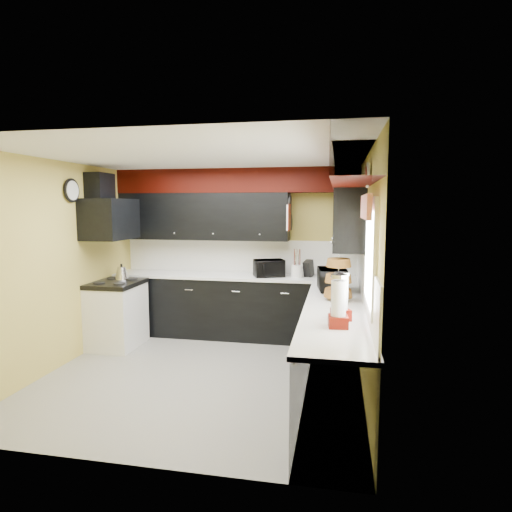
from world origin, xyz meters
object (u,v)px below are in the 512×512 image
(toaster_oven, at_px, (269,268))
(microwave, at_px, (332,280))
(utensil_crock, at_px, (297,271))
(knife_block, at_px, (309,269))
(kettle, at_px, (122,273))

(toaster_oven, height_order, microwave, microwave)
(toaster_oven, height_order, utensil_crock, toaster_oven)
(knife_block, bearing_deg, toaster_oven, -154.45)
(toaster_oven, distance_m, knife_block, 0.57)
(toaster_oven, height_order, knife_block, toaster_oven)
(utensil_crock, height_order, knife_block, knife_block)
(toaster_oven, relative_size, utensil_crock, 2.39)
(toaster_oven, xyz_separation_m, kettle, (-2.04, -0.51, -0.05))
(knife_block, xyz_separation_m, kettle, (-2.61, -0.59, -0.05))
(utensil_crock, bearing_deg, toaster_oven, 179.43)
(utensil_crock, height_order, kettle, utensil_crock)
(utensil_crock, distance_m, kettle, 2.50)
(microwave, xyz_separation_m, kettle, (-2.96, 0.36, -0.07))
(microwave, relative_size, knife_block, 2.03)
(microwave, relative_size, utensil_crock, 2.73)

